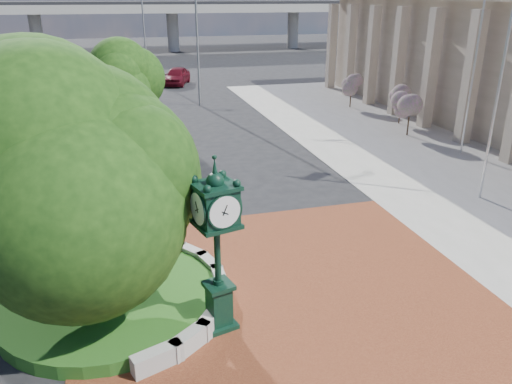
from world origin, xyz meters
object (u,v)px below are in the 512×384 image
at_px(street_lamp_near, 200,31).
at_px(flagpole_a, 500,84).
at_px(parked_car, 177,76).
at_px(street_lamp_far, 146,25).
at_px(flagpole_b, 474,66).
at_px(post_clock, 217,240).

bearing_deg(street_lamp_near, flagpole_a, -69.94).
relative_size(parked_car, flagpole_a, 0.52).
bearing_deg(street_lamp_far, street_lamp_near, -79.26).
distance_m(flagpole_a, flagpole_b, 6.77).
relative_size(flagpole_a, flagpole_b, 1.03).
relative_size(parked_car, flagpole_b, 0.53).
distance_m(flagpole_b, street_lamp_far, 36.33).
bearing_deg(flagpole_a, street_lamp_near, 110.06).
bearing_deg(post_clock, street_lamp_near, 81.21).
distance_m(flagpole_a, street_lamp_far, 40.70).
bearing_deg(flagpole_a, parked_car, 105.21).
distance_m(post_clock, street_lamp_far, 45.12).
distance_m(flagpole_b, street_lamp_near, 20.72).
distance_m(post_clock, street_lamp_near, 29.40).
relative_size(post_clock, parked_car, 0.95).
height_order(post_clock, flagpole_b, flagpole_b).
distance_m(post_clock, flagpole_a, 14.35).
height_order(parked_car, street_lamp_far, street_lamp_far).
distance_m(flagpole_a, street_lamp_near, 24.43).
bearing_deg(flagpole_a, post_clock, -155.13).
height_order(flagpole_b, street_lamp_near, street_lamp_near).
bearing_deg(flagpole_a, street_lamp_far, 106.32).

